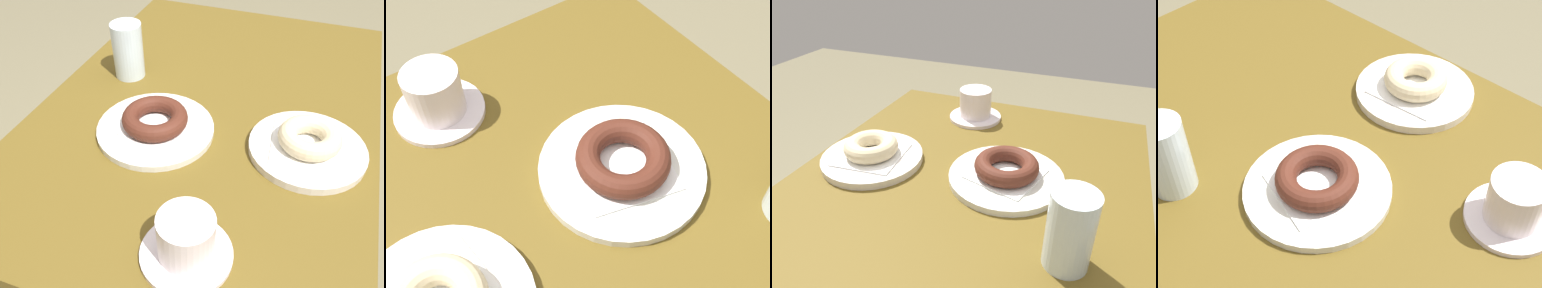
# 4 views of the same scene
# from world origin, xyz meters

# --- Properties ---
(plate_chocolate_ring) EXTENTS (0.22, 0.22, 0.01)m
(plate_chocolate_ring) POSITION_xyz_m (0.12, -0.07, 0.76)
(plate_chocolate_ring) COLOR silver
(plate_chocolate_ring) RESTS_ON table
(napkin_chocolate_ring) EXTENTS (0.15, 0.15, 0.00)m
(napkin_chocolate_ring) POSITION_xyz_m (0.12, -0.07, 0.77)
(napkin_chocolate_ring) COLOR white
(napkin_chocolate_ring) RESTS_ON plate_chocolate_ring
(donut_chocolate_ring) EXTENTS (0.12, 0.12, 0.03)m
(donut_chocolate_ring) POSITION_xyz_m (0.12, -0.07, 0.78)
(donut_chocolate_ring) COLOR #4D2217
(donut_chocolate_ring) RESTS_ON napkin_chocolate_ring
(coffee_cup) EXTENTS (0.13, 0.13, 0.08)m
(coffee_cup) POSITION_xyz_m (0.36, 0.08, 0.79)
(coffee_cup) COLOR silver
(coffee_cup) RESTS_ON table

